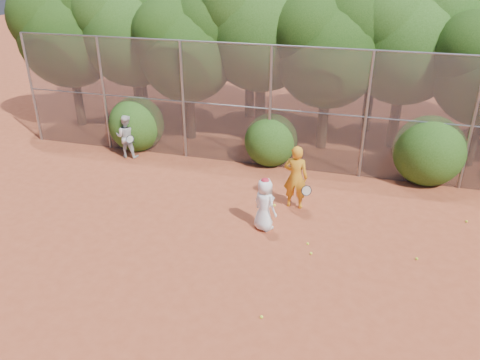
% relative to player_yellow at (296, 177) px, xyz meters
% --- Properties ---
extents(ground, '(80.00, 80.00, 0.00)m').
position_rel_player_yellow_xyz_m(ground, '(-0.33, -3.45, -0.92)').
color(ground, brown).
rests_on(ground, ground).
extents(fence_back, '(20.05, 0.09, 4.03)m').
position_rel_player_yellow_xyz_m(fence_back, '(-0.45, 2.55, 1.13)').
color(fence_back, gray).
rests_on(fence_back, ground).
extents(tree_0, '(4.38, 3.81, 6.00)m').
position_rel_player_yellow_xyz_m(tree_0, '(-9.78, 4.59, 3.01)').
color(tree_0, black).
rests_on(tree_0, ground).
extents(tree_1, '(4.64, 4.03, 6.35)m').
position_rel_player_yellow_xyz_m(tree_1, '(-7.27, 5.09, 3.24)').
color(tree_1, black).
rests_on(tree_1, ground).
extents(tree_2, '(3.99, 3.47, 5.47)m').
position_rel_player_yellow_xyz_m(tree_2, '(-4.78, 4.39, 2.66)').
color(tree_2, black).
rests_on(tree_2, ground).
extents(tree_3, '(4.89, 4.26, 6.70)m').
position_rel_player_yellow_xyz_m(tree_3, '(-2.27, 5.40, 3.47)').
color(tree_3, black).
rests_on(tree_3, ground).
extents(tree_4, '(4.19, 3.64, 5.73)m').
position_rel_player_yellow_xyz_m(tree_4, '(0.22, 4.79, 2.84)').
color(tree_4, black).
rests_on(tree_4, ground).
extents(tree_5, '(4.51, 3.92, 6.17)m').
position_rel_player_yellow_xyz_m(tree_5, '(2.72, 5.59, 3.13)').
color(tree_5, black).
rests_on(tree_5, ground).
extents(tree_9, '(4.83, 4.20, 6.62)m').
position_rel_player_yellow_xyz_m(tree_9, '(-8.27, 7.40, 3.41)').
color(tree_9, black).
rests_on(tree_9, ground).
extents(tree_10, '(5.15, 4.48, 7.06)m').
position_rel_player_yellow_xyz_m(tree_10, '(-3.27, 7.60, 3.70)').
color(tree_10, black).
rests_on(tree_10, ground).
extents(tree_11, '(4.64, 4.03, 6.35)m').
position_rel_player_yellow_xyz_m(tree_11, '(1.73, 7.19, 3.24)').
color(tree_11, black).
rests_on(tree_11, ground).
extents(bush_0, '(2.00, 2.00, 2.00)m').
position_rel_player_yellow_xyz_m(bush_0, '(-6.33, 2.85, 0.08)').
color(bush_0, '#1F4210').
rests_on(bush_0, ground).
extents(bush_1, '(1.80, 1.80, 1.80)m').
position_rel_player_yellow_xyz_m(bush_1, '(-1.33, 2.85, -0.02)').
color(bush_1, '#1F4210').
rests_on(bush_1, ground).
extents(bush_2, '(2.20, 2.20, 2.20)m').
position_rel_player_yellow_xyz_m(bush_2, '(3.67, 2.85, 0.18)').
color(bush_2, '#1F4210').
rests_on(bush_2, ground).
extents(player_yellow, '(0.85, 0.54, 1.85)m').
position_rel_player_yellow_xyz_m(player_yellow, '(0.00, 0.00, 0.00)').
color(player_yellow, orange).
rests_on(player_yellow, ground).
extents(player_teen, '(0.84, 0.76, 1.46)m').
position_rel_player_yellow_xyz_m(player_teen, '(-0.55, -1.40, -0.20)').
color(player_teen, white).
rests_on(player_teen, ground).
extents(player_white, '(0.87, 0.75, 1.53)m').
position_rel_player_yellow_xyz_m(player_white, '(-6.28, 1.95, -0.16)').
color(player_white, silver).
rests_on(player_white, ground).
extents(ball_0, '(0.07, 0.07, 0.07)m').
position_rel_player_yellow_xyz_m(ball_0, '(0.81, -2.23, -0.89)').
color(ball_0, yellow).
rests_on(ball_0, ground).
extents(ball_1, '(0.07, 0.07, 0.07)m').
position_rel_player_yellow_xyz_m(ball_1, '(3.24, -1.77, -0.89)').
color(ball_1, yellow).
rests_on(ball_1, ground).
extents(ball_2, '(0.07, 0.07, 0.07)m').
position_rel_player_yellow_xyz_m(ball_2, '(0.18, -4.68, -0.89)').
color(ball_2, yellow).
rests_on(ball_2, ground).
extents(ball_4, '(0.07, 0.07, 0.07)m').
position_rel_player_yellow_xyz_m(ball_4, '(0.67, -1.84, -0.89)').
color(ball_4, yellow).
rests_on(ball_4, ground).
extents(ball_5, '(0.07, 0.07, 0.07)m').
position_rel_player_yellow_xyz_m(ball_5, '(4.61, 0.39, -0.89)').
color(ball_5, yellow).
rests_on(ball_5, ground).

